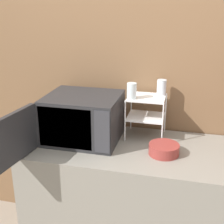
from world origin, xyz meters
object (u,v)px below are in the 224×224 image
microwave (81,118)px  bowl (164,149)px  dish_rack (146,108)px  glass_front_left (132,91)px  glass_back_right (162,87)px

microwave → bowl: bearing=-8.0°
dish_rack → bowl: size_ratio=1.53×
dish_rack → glass_front_left: 0.18m
dish_rack → bowl: 0.35m
dish_rack → glass_back_right: glass_back_right is taller
dish_rack → bowl: bearing=-58.3°
microwave → dish_rack: 0.47m
dish_rack → bowl: dish_rack is taller
microwave → glass_back_right: (0.53, 0.24, 0.20)m
glass_front_left → glass_back_right: bearing=36.4°
dish_rack → glass_front_left: glass_front_left is taller
glass_back_right → glass_front_left: bearing=-143.6°
microwave → glass_back_right: size_ratio=7.50×
glass_front_left → glass_back_right: same height
microwave → glass_front_left: 0.41m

